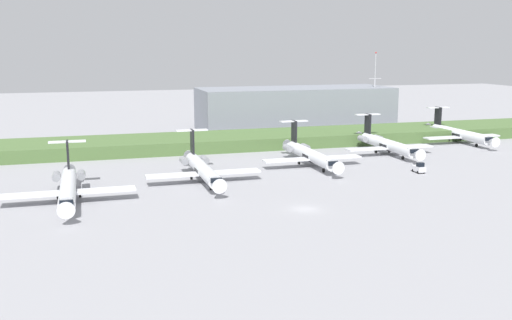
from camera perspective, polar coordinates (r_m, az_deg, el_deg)
name	(u,v)px	position (r m, az deg, el deg)	size (l,w,h in m)	color
ground_plane	(254,173)	(124.75, -0.18, -1.24)	(500.00, 500.00, 0.00)	#939399
grass_berm	(219,141)	(156.55, -3.66, 1.84)	(320.00, 20.00, 3.19)	#4C6B38
regional_jet_second	(68,186)	(106.71, -17.90, -2.48)	(22.81, 31.00, 9.00)	silver
regional_jet_third	(202,168)	(117.06, -5.29, -0.83)	(22.81, 31.00, 9.00)	silver
regional_jet_fourth	(310,154)	(132.46, 5.28, 0.56)	(22.81, 31.00, 9.00)	silver
regional_jet_fifth	(387,144)	(149.69, 12.64, 1.54)	(22.81, 31.00, 9.00)	silver
regional_jet_sixth	(459,133)	(173.51, 19.20, 2.46)	(22.81, 31.00, 9.00)	silver
antenna_mast	(374,97)	(197.89, 11.49, 6.09)	(4.40, 0.50, 24.86)	#B2B2B7
distant_hangar	(295,108)	(191.67, 3.85, 5.06)	(62.82, 22.25, 13.45)	gray
baggage_tug	(419,168)	(129.24, 15.64, -0.76)	(1.72, 3.20, 2.30)	silver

